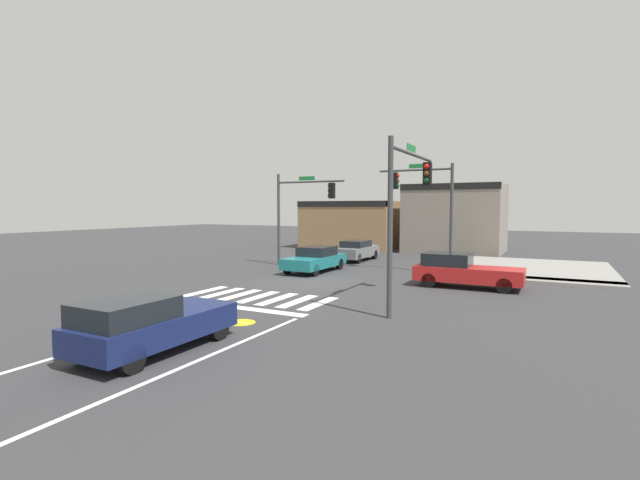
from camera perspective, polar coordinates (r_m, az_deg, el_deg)
name	(u,v)px	position (r m, az deg, el deg)	size (l,w,h in m)	color
ground_plane	(310,282)	(23.07, -1.28, -5.20)	(120.00, 120.00, 0.00)	#353538
crosswalk_near	(258,297)	(19.30, -7.74, -7.05)	(6.17, 2.71, 0.01)	silver
lane_markings	(99,359)	(12.78, -25.85, -13.19)	(6.80, 24.25, 0.01)	white
bike_detector_marking	(242,322)	(15.21, -9.76, -10.09)	(0.91, 0.91, 0.01)	yellow
curb_corner_northeast	(509,268)	(29.72, 22.50, -3.28)	(10.00, 10.60, 0.15)	gray
storefront_row	(406,221)	(40.97, 10.70, 2.31)	(17.23, 6.64, 5.61)	#93704C
traffic_signal_northeast	(426,198)	(26.52, 13.12, 5.15)	(4.27, 0.32, 6.18)	#383A3D
traffic_signal_northwest	(301,203)	(28.87, -2.37, 4.59)	(4.73, 0.32, 5.87)	#383A3D
traffic_signal_southeast	(408,193)	(17.27, 10.94, 5.77)	(0.32, 5.35, 6.05)	#383A3D
car_teal	(315,259)	(26.56, -0.61, -2.39)	(1.94, 4.67, 1.45)	#196B70
car_navy	(149,323)	(12.59, -20.53, -9.71)	(1.83, 4.37, 1.50)	#141E4C
car_gray	(357,250)	(32.10, 4.58, -1.27)	(1.72, 4.48, 1.43)	slate
car_red	(463,271)	(22.33, 17.42, -3.67)	(4.80, 1.82, 1.57)	red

